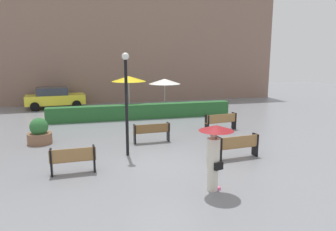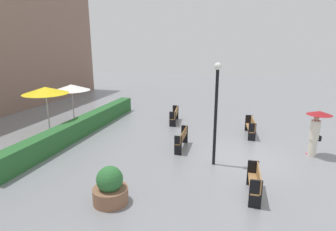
# 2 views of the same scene
# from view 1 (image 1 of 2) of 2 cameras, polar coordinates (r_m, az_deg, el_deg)

# --- Properties ---
(ground_plane) EXTENTS (60.00, 60.00, 0.00)m
(ground_plane) POSITION_cam_1_polar(r_m,az_deg,el_deg) (11.99, -0.95, -8.45)
(ground_plane) COLOR gray
(bench_near_right) EXTENTS (1.76, 0.53, 0.90)m
(bench_near_right) POSITION_cam_1_polar(r_m,az_deg,el_deg) (12.64, 12.45, -5.18)
(bench_near_right) COLOR #9E7242
(bench_near_right) RESTS_ON ground
(bench_near_left) EXTENTS (1.52, 0.42, 0.91)m
(bench_near_left) POSITION_cam_1_polar(r_m,az_deg,el_deg) (11.25, -16.64, -7.41)
(bench_near_left) COLOR #9E7242
(bench_near_left) RESTS_ON ground
(bench_mid_center) EXTENTS (1.70, 0.38, 0.87)m
(bench_mid_center) POSITION_cam_1_polar(r_m,az_deg,el_deg) (14.54, -2.92, -2.81)
(bench_mid_center) COLOR brown
(bench_mid_center) RESTS_ON ground
(bench_far_right) EXTENTS (1.82, 0.61, 0.89)m
(bench_far_right) POSITION_cam_1_polar(r_m,az_deg,el_deg) (17.06, 9.49, -0.92)
(bench_far_right) COLOR #9E7242
(bench_far_right) RESTS_ON ground
(pedestrian_with_umbrella) EXTENTS (1.01, 1.01, 2.00)m
(pedestrian_with_umbrella) POSITION_cam_1_polar(r_m,az_deg,el_deg) (9.34, 8.33, -5.74)
(pedestrian_with_umbrella) COLOR silver
(pedestrian_with_umbrella) RESTS_ON ground
(planter_pot) EXTENTS (1.07, 1.07, 1.18)m
(planter_pot) POSITION_cam_1_polar(r_m,az_deg,el_deg) (15.47, -22.03, -2.88)
(planter_pot) COLOR brown
(planter_pot) RESTS_ON ground
(lamp_post) EXTENTS (0.28, 0.28, 4.04)m
(lamp_post) POSITION_cam_1_polar(r_m,az_deg,el_deg) (12.42, -7.48, 3.84)
(lamp_post) COLOR black
(lamp_post) RESTS_ON ground
(patio_umbrella_yellow) EXTENTS (2.26, 2.26, 2.57)m
(patio_umbrella_yellow) POSITION_cam_1_polar(r_m,az_deg,el_deg) (21.21, -7.03, 6.53)
(patio_umbrella_yellow) COLOR silver
(patio_umbrella_yellow) RESTS_ON ground
(patio_umbrella_white) EXTENTS (2.17, 2.17, 2.33)m
(patio_umbrella_white) POSITION_cam_1_polar(r_m,az_deg,el_deg) (21.90, -0.61, 6.12)
(patio_umbrella_white) COLOR silver
(patio_umbrella_white) RESTS_ON ground
(hedge_strip) EXTENTS (11.43, 0.70, 0.91)m
(hedge_strip) POSITION_cam_1_polar(r_m,az_deg,el_deg) (20.00, -4.65, 0.73)
(hedge_strip) COLOR #28602D
(hedge_strip) RESTS_ON ground
(building_facade) EXTENTS (28.00, 1.20, 9.59)m
(building_facade) POSITION_cam_1_polar(r_m,az_deg,el_deg) (27.13, -9.31, 12.50)
(building_facade) COLOR #846656
(building_facade) RESTS_ON ground
(parked_car) EXTENTS (4.34, 2.27, 1.57)m
(parked_car) POSITION_cam_1_polar(r_m,az_deg,el_deg) (25.21, -19.60, 3.07)
(parked_car) COLOR yellow
(parked_car) RESTS_ON ground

